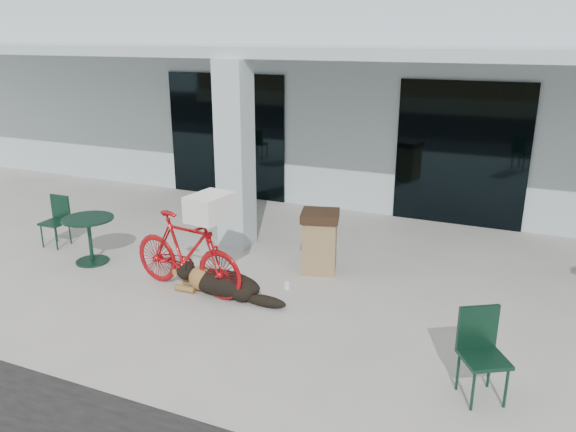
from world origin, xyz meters
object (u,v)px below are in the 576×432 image
at_px(cafe_chair_near, 54,222).
at_px(cafe_chair_far_a, 484,357).
at_px(bicycle, 187,253).
at_px(trash_receptacle, 320,242).
at_px(dog, 223,282).
at_px(cafe_table_near, 90,240).

bearing_deg(cafe_chair_near, cafe_chair_far_a, -13.06).
bearing_deg(bicycle, cafe_chair_near, 86.86).
xyz_separation_m(cafe_chair_near, trash_receptacle, (4.54, 0.80, 0.04)).
distance_m(dog, trash_receptacle, 1.67).
distance_m(cafe_table_near, cafe_chair_near, 1.13).
relative_size(bicycle, dog, 1.44).
relative_size(bicycle, cafe_chair_near, 2.19).
distance_m(dog, cafe_chair_far_a, 3.66).
bearing_deg(cafe_chair_far_a, cafe_table_near, 137.08).
relative_size(dog, trash_receptacle, 1.37).
bearing_deg(cafe_chair_near, trash_receptacle, 9.25).
distance_m(bicycle, cafe_chair_near, 3.13).
bearing_deg(trash_receptacle, cafe_chair_near, -170.00).
relative_size(bicycle, cafe_chair_far_a, 2.03).
bearing_deg(cafe_chair_far_a, bicycle, 135.21).
xyz_separation_m(cafe_table_near, cafe_chair_far_a, (6.06, -1.22, 0.09)).
height_order(bicycle, cafe_table_near, bicycle).
distance_m(cafe_table_near, trash_receptacle, 3.64).
distance_m(dog, cafe_table_near, 2.56).
relative_size(cafe_chair_near, cafe_chair_far_a, 0.93).
bearing_deg(dog, cafe_table_near, 172.80).
height_order(dog, cafe_chair_near, cafe_chair_near).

